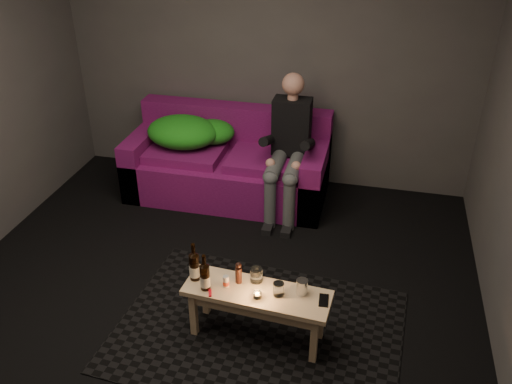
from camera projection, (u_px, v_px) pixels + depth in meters
floor at (199, 319)px, 3.87m from camera, size 4.50×4.50×0.00m
room at (209, 76)px, 3.44m from camera, size 4.50×4.50×4.50m
rug at (259, 330)px, 3.77m from camera, size 2.03×1.54×0.01m
sofa at (229, 165)px, 5.31m from camera, size 1.90×0.86×0.82m
green_blanket at (188, 132)px, 5.22m from camera, size 0.84×0.57×0.29m
person at (288, 144)px, 4.87m from camera, size 0.34×0.79×1.27m
coffee_table at (257, 299)px, 3.57m from camera, size 0.99×0.37×0.40m
beer_bottle_a at (194, 266)px, 3.59m from camera, size 0.07×0.07×0.28m
beer_bottle_b at (205, 277)px, 3.51m from camera, size 0.07×0.07×0.27m
salt_shaker at (226, 281)px, 3.55m from camera, size 0.04×0.04×0.08m
pepper_mill at (239, 275)px, 3.58m from camera, size 0.05×0.05×0.12m
tumbler_back at (256, 275)px, 3.60m from camera, size 0.11×0.11×0.10m
tealight at (257, 295)px, 3.47m from camera, size 0.05×0.05×0.04m
tumbler_front at (278, 289)px, 3.48m from camera, size 0.09×0.09×0.09m
steel_cup at (302, 287)px, 3.49m from camera, size 0.09×0.09×0.11m
smartphone at (324, 300)px, 3.45m from camera, size 0.07×0.13×0.01m
red_lighter at (210, 293)px, 3.51m from camera, size 0.04×0.07×0.01m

